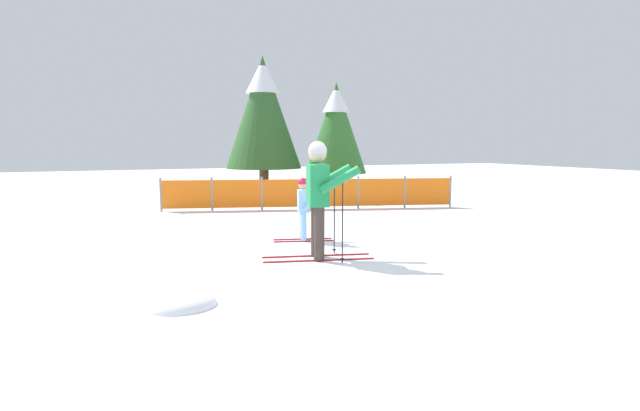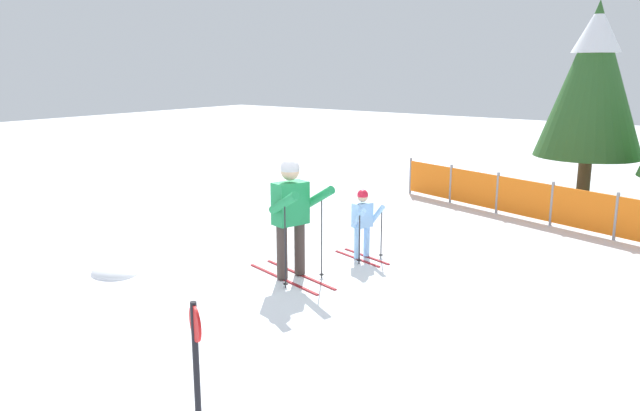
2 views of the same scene
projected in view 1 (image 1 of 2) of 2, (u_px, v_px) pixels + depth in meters
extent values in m
plane|color=white|center=(332.00, 260.00, 7.80)|extent=(60.00, 60.00, 0.00)
cube|color=maroon|center=(316.00, 256.00, 8.05)|extent=(1.70, 0.48, 0.02)
cube|color=maroon|center=(319.00, 260.00, 7.72)|extent=(1.70, 0.48, 0.02)
cylinder|color=#3F332D|center=(316.00, 230.00, 7.99)|extent=(0.17, 0.17, 0.83)
cylinder|color=#3F332D|center=(319.00, 233.00, 7.67)|extent=(0.17, 0.17, 0.83)
cube|color=#1E8C4C|center=(318.00, 185.00, 7.74)|extent=(0.41, 0.57, 0.64)
cylinder|color=#1E8C4C|center=(332.00, 177.00, 8.09)|extent=(0.65, 0.29, 0.43)
cylinder|color=#1E8C4C|center=(340.00, 180.00, 7.46)|extent=(0.65, 0.29, 0.43)
sphere|color=#D8AD8C|center=(318.00, 154.00, 7.68)|extent=(0.28, 0.28, 0.28)
sphere|color=silver|center=(318.00, 151.00, 7.68)|extent=(0.29, 0.29, 0.29)
cylinder|color=black|center=(334.00, 215.00, 8.19)|extent=(0.02, 0.02, 1.28)
cylinder|color=black|center=(334.00, 250.00, 8.26)|extent=(0.07, 0.07, 0.01)
cylinder|color=black|center=(343.00, 221.00, 7.53)|extent=(0.02, 0.02, 1.28)
cylinder|color=black|center=(342.00, 259.00, 7.60)|extent=(0.07, 0.07, 0.01)
cube|color=maroon|center=(303.00, 239.00, 9.46)|extent=(1.08, 0.34, 0.02)
cube|color=maroon|center=(304.00, 241.00, 9.25)|extent=(1.08, 0.34, 0.02)
cylinder|color=#8CBFF2|center=(303.00, 225.00, 9.42)|extent=(0.11, 0.11, 0.53)
cylinder|color=#8CBFF2|center=(304.00, 227.00, 9.22)|extent=(0.11, 0.11, 0.53)
cube|color=#8CBFF2|center=(303.00, 201.00, 9.26)|extent=(0.27, 0.37, 0.41)
cylinder|color=#8CBFF2|center=(309.00, 199.00, 9.48)|extent=(0.35, 0.17, 0.37)
cylinder|color=#8CBFF2|center=(312.00, 202.00, 9.08)|extent=(0.35, 0.17, 0.37)
sphere|color=#D8AD8C|center=(303.00, 184.00, 9.22)|extent=(0.18, 0.18, 0.18)
sphere|color=red|center=(303.00, 183.00, 9.22)|extent=(0.18, 0.18, 0.18)
cylinder|color=black|center=(313.00, 217.00, 9.57)|extent=(0.02, 0.02, 0.82)
cylinder|color=black|center=(313.00, 235.00, 9.61)|extent=(0.07, 0.07, 0.01)
cylinder|color=black|center=(316.00, 221.00, 9.09)|extent=(0.02, 0.02, 0.82)
cylinder|color=black|center=(316.00, 240.00, 9.14)|extent=(0.07, 0.07, 0.01)
cylinder|color=gray|center=(161.00, 195.00, 13.32)|extent=(0.06, 0.06, 0.91)
cylinder|color=gray|center=(212.00, 194.00, 13.48)|extent=(0.06, 0.06, 0.91)
cylinder|color=gray|center=(262.00, 193.00, 13.64)|extent=(0.06, 0.06, 0.91)
cylinder|color=gray|center=(311.00, 193.00, 13.80)|extent=(0.06, 0.06, 0.91)
cylinder|color=gray|center=(358.00, 192.00, 13.96)|extent=(0.06, 0.06, 0.91)
cylinder|color=gray|center=(405.00, 192.00, 14.12)|extent=(0.06, 0.06, 0.91)
cylinder|color=gray|center=(450.00, 191.00, 14.28)|extent=(0.06, 0.06, 0.91)
cube|color=orange|center=(186.00, 194.00, 13.40)|extent=(1.30, 0.41, 0.76)
cube|color=orange|center=(237.00, 194.00, 13.56)|extent=(1.30, 0.41, 0.76)
cube|color=orange|center=(286.00, 193.00, 13.72)|extent=(1.30, 0.41, 0.76)
cube|color=orange|center=(335.00, 193.00, 13.88)|extent=(1.30, 0.41, 0.76)
cube|color=orange|center=(382.00, 192.00, 14.04)|extent=(1.30, 0.41, 0.76)
cube|color=orange|center=(428.00, 192.00, 14.20)|extent=(1.30, 0.41, 0.76)
cylinder|color=#4C3823|center=(264.00, 183.00, 16.83)|extent=(0.31, 0.31, 0.99)
cone|color=#2D5B29|center=(263.00, 113.00, 16.54)|extent=(2.52, 2.52, 3.69)
cone|color=white|center=(263.00, 76.00, 16.40)|extent=(1.13, 1.13, 1.11)
cylinder|color=#4C3823|center=(336.00, 185.00, 17.06)|extent=(0.26, 0.26, 0.81)
cone|color=#316F2E|center=(336.00, 128.00, 16.82)|extent=(2.07, 2.07, 3.03)
cone|color=white|center=(336.00, 99.00, 16.70)|extent=(0.93, 0.93, 0.91)
ellipsoid|color=white|center=(181.00, 306.00, 5.57)|extent=(0.79, 0.67, 0.32)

